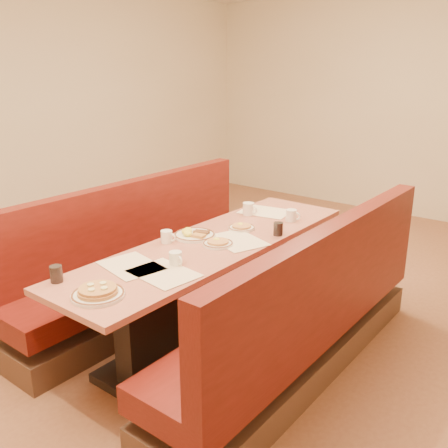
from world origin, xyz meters
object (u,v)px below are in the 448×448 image
Objects in this scene: booth_right at (304,323)px; soda_tumbler_mid at (278,229)px; coffee_mug_c at (292,215)px; diner_table at (215,290)px; booth_left at (145,267)px; coffee_mug_b at (167,236)px; coffee_mug_a at (176,258)px; coffee_mug_d at (249,209)px; pancake_plate at (98,293)px; soda_tumbler_near at (56,274)px; eggs_plate at (194,234)px.

booth_right reaches higher than soda_tumbler_mid.
booth_right is 20.43× the size of coffee_mug_c.
soda_tumbler_mid is at bearing 139.37° from booth_right.
diner_table is 1.00× the size of booth_left.
diner_table is 21.99× the size of coffee_mug_b.
diner_table is 0.73m from booth_right.
coffee_mug_a is 1.18m from coffee_mug_d.
booth_right is 1.32m from pancake_plate.
soda_tumbler_mid is (0.22, 1.45, 0.03)m from pancake_plate.
coffee_mug_b is at bearing -130.60° from soda_tumbler_mid.
diner_table is at bearing -111.06° from coffee_mug_c.
coffee_mug_a is 1.17× the size of soda_tumbler_mid.
soda_tumbler_near is (-0.46, -1.82, 0.00)m from coffee_mug_c.
eggs_plate is 2.63× the size of coffee_mug_b.
diner_table is 25.36× the size of soda_tumbler_near.
booth_right reaches higher than coffee_mug_b.
eggs_plate is (-0.91, -0.02, 0.41)m from booth_right.
booth_right is 21.99× the size of coffee_mug_b.
soda_tumbler_near is at bearing -95.51° from eggs_plate.
coffee_mug_c reaches higher than diner_table.
coffee_mug_a and coffee_mug_b have the same top height.
booth_left is 1.17m from soda_tumbler_mid.
booth_left is at bearing -131.52° from coffee_mug_d.
soda_tumbler_mid is at bearing 41.43° from eggs_plate.
coffee_mug_a is 1.14× the size of soda_tumbler_near.
coffee_mug_c is at bearing 126.55° from booth_right.
booth_left reaches higher than coffee_mug_a.
coffee_mug_b reaches higher than diner_table.
booth_left is 1.04m from coffee_mug_a.
soda_tumbler_mid is at bearing 20.98° from booth_left.
soda_tumbler_mid reaches higher than diner_table.
coffee_mug_c is 0.37m from coffee_mug_d.
coffee_mug_a is at bearing -30.43° from booth_left.
booth_left reaches higher than coffee_mug_c.
diner_table is at bearing 180.00° from booth_right.
eggs_plate is 2.26× the size of coffee_mug_d.
coffee_mug_b is at bearing -107.70° from eggs_plate.
soda_tumbler_near is at bearing -133.10° from booth_right.
soda_tumbler_near is at bearing -106.18° from coffee_mug_a.
soda_tumbler_near is (-0.10, -1.76, -0.00)m from coffee_mug_d.
booth_right reaches higher than soda_tumbler_near.
soda_tumbler_mid reaches higher than eggs_plate.
booth_left is 20.43× the size of coffee_mug_c.
booth_right is at bearing 51.42° from coffee_mug_a.
pancake_plate is 2.91× the size of soda_tumbler_near.
soda_tumbler_near is 1.02× the size of soda_tumbler_mid.
coffee_mug_a is (0.08, -0.48, 0.42)m from diner_table.
coffee_mug_d reaches higher than diner_table.
diner_table is at bearing 114.85° from coffee_mug_a.
eggs_plate is at bearing 102.65° from pancake_plate.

